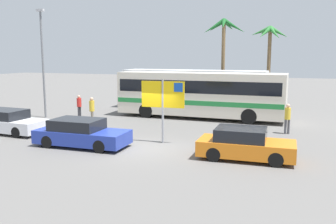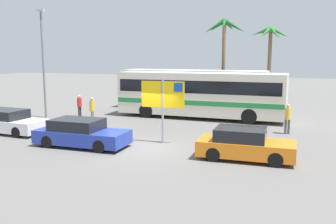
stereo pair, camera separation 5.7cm
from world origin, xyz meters
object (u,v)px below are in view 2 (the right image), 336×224
Objects in this scene: car_white at (8,122)px; pedestrian_crossing_lot at (92,108)px; car_blue at (81,133)px; bus_front_coach at (200,93)px; ferry_sign at (164,97)px; pedestrian_by_bus at (79,104)px; pedestrian_near_sign at (288,116)px; car_orange at (244,144)px; bus_rear_coach at (194,87)px.

pedestrian_crossing_lot reaches higher than car_white.
car_white and car_blue have the same top height.
car_white is (-8.86, -8.63, -1.15)m from bus_front_coach.
ferry_sign is 0.72× the size of car_white.
car_blue is 8.53m from pedestrian_by_bus.
pedestrian_crossing_lot reaches higher than pedestrian_by_bus.
car_orange is at bearing 144.20° from pedestrian_near_sign.
car_orange is at bearing -22.77° from ferry_sign.
pedestrian_by_bus is (0.83, 5.86, 0.30)m from car_white.
bus_front_coach is 6.93m from pedestrian_near_sign.
ferry_sign is 1.83× the size of pedestrian_crossing_lot.
ferry_sign is at bearing -87.87° from bus_front_coach.
pedestrian_near_sign is (7.58, -7.27, -0.78)m from bus_rear_coach.
ferry_sign is at bearing -80.81° from bus_rear_coach.
bus_front_coach is 2.54× the size of car_blue.
bus_front_coach is 10.39m from car_blue.
ferry_sign is at bearing 105.94° from pedestrian_near_sign.
bus_front_coach is 7.84m from ferry_sign.
ferry_sign reaches higher than car_white.
bus_front_coach is at bearing 38.55° from pedestrian_near_sign.
pedestrian_crossing_lot is at bearing 139.96° from pedestrian_by_bus.
pedestrian_near_sign reaches higher than car_white.
car_orange is at bearing -64.04° from bus_front_coach.
car_blue is 2.84× the size of pedestrian_by_bus.
pedestrian_by_bus is (-4.81, 7.04, 0.30)m from car_blue.
car_white is at bearing 87.56° from pedestrian_near_sign.
pedestrian_near_sign is (5.69, 4.41, -1.32)m from ferry_sign.
ferry_sign reaches higher than pedestrian_by_bus.
bus_rear_coach is 3.60× the size of ferry_sign.
car_blue is at bearing 125.03° from pedestrian_by_bus.
ferry_sign is (0.29, -7.81, 0.54)m from bus_front_coach.
car_white is at bearing 82.59° from pedestrian_by_bus.
bus_rear_coach is at bearing 112.80° from car_orange.
car_orange is 2.54× the size of pedestrian_by_bus.
pedestrian_crossing_lot is at bearing -140.83° from bus_front_coach.
ferry_sign reaches higher than pedestrian_near_sign.
bus_front_coach is at bearing 15.73° from pedestrian_crossing_lot.
pedestrian_by_bus is at bearing -160.95° from bus_front_coach.
car_blue is (-7.74, -0.53, 0.00)m from car_orange.
bus_rear_coach is at bearing 24.37° from pedestrian_near_sign.
pedestrian_crossing_lot is at bearing 53.88° from car_white.
pedestrian_by_bus is 0.94× the size of pedestrian_near_sign.
pedestrian_near_sign is (14.85, 5.23, 0.37)m from car_white.
car_orange is at bearing -47.38° from pedestrian_crossing_lot.
bus_front_coach is 4.19m from bus_rear_coach.
ferry_sign reaches higher than bus_front_coach.
pedestrian_by_bus is (-2.25, 1.94, -0.10)m from pedestrian_crossing_lot.
bus_rear_coach is 2.84× the size of car_orange.
car_white is at bearing -120.16° from bus_rear_coach.
car_blue is (-3.51, -2.00, -1.69)m from ferry_sign.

